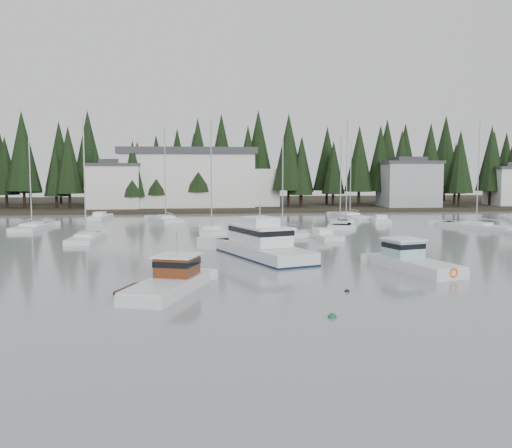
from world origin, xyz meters
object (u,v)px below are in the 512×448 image
at_px(house_west, 115,185).
at_px(runabout_1, 322,237).
at_px(harbor_inn, 199,178).
at_px(sailboat_3, 346,225).
at_px(sailboat_5, 166,220).
at_px(sailboat_9, 350,217).
at_px(runabout_3, 100,218).
at_px(sailboat_12, 340,226).
at_px(sailboat_7, 212,232).
at_px(sailboat_10, 476,228).
at_px(runabout_4, 381,221).
at_px(sailboat_8, 282,233).
at_px(lobster_boat_brown, 168,284).
at_px(cabin_cruiser_center, 262,248).
at_px(lobster_boat_teal, 413,263).
at_px(house_east_a, 409,183).
at_px(sailboat_2, 86,240).
at_px(sailboat_0, 32,229).

distance_m(house_west, runabout_1, 52.42).
distance_m(harbor_inn, sailboat_3, 39.47).
bearing_deg(sailboat_5, sailboat_9, -102.99).
bearing_deg(runabout_3, sailboat_12, -108.77).
xyz_separation_m(sailboat_7, sailboat_9, (21.90, 18.99, -0.01)).
height_order(harbor_inn, sailboat_9, sailboat_9).
xyz_separation_m(sailboat_3, sailboat_12, (-1.14, -1.26, -0.01)).
distance_m(sailboat_3, sailboat_10, 16.23).
xyz_separation_m(house_west, runabout_1, (27.84, -44.19, -4.52)).
relative_size(sailboat_5, runabout_4, 2.15).
relative_size(harbor_inn, sailboat_8, 2.58).
bearing_deg(sailboat_9, sailboat_12, 153.82).
bearing_deg(house_west, sailboat_10, -36.25).
bearing_deg(sailboat_5, sailboat_3, -130.34).
height_order(harbor_inn, sailboat_5, sailboat_5).
xyz_separation_m(house_west, lobster_boat_brown, (12.56, -70.02, -4.20)).
relative_size(lobster_boat_brown, sailboat_12, 0.69).
relative_size(house_west, runabout_4, 1.48).
xyz_separation_m(harbor_inn, lobster_boat_brown, (-2.48, -73.36, -5.32)).
relative_size(cabin_cruiser_center, lobster_boat_teal, 1.54).
bearing_deg(lobster_boat_brown, runabout_3, 33.15).
height_order(harbor_inn, sailboat_12, sailboat_12).
relative_size(house_east_a, runabout_4, 1.65).
relative_size(sailboat_7, sailboat_12, 1.10).
bearing_deg(sailboat_2, sailboat_0, 37.41).
bearing_deg(sailboat_10, sailboat_8, 73.47).
bearing_deg(house_east_a, runabout_4, -118.08).
distance_m(harbor_inn, sailboat_8, 44.51).
distance_m(house_west, runabout_4, 48.56).
bearing_deg(sailboat_3, sailboat_9, 0.75).
distance_m(house_west, sailboat_9, 42.50).
relative_size(sailboat_9, sailboat_10, 0.85).
bearing_deg(sailboat_10, lobster_boat_teal, 120.79).
xyz_separation_m(sailboat_0, runabout_4, (46.13, 4.46, 0.07)).
distance_m(sailboat_3, sailboat_5, 25.74).
relative_size(house_east_a, lobster_boat_teal, 1.30).
bearing_deg(runabout_3, sailboat_0, 163.12).
bearing_deg(sailboat_9, sailboat_5, 90.79).
bearing_deg(sailboat_10, sailboat_7, 67.31).
bearing_deg(sailboat_10, runabout_4, 19.58).
relative_size(harbor_inn, cabin_cruiser_center, 2.35).
distance_m(sailboat_3, sailboat_9, 12.97).
height_order(sailboat_0, runabout_3, sailboat_0).
relative_size(lobster_boat_brown, runabout_3, 1.22).
xyz_separation_m(sailboat_5, runabout_3, (-10.02, 4.52, 0.05)).
distance_m(sailboat_9, runabout_4, 8.69).
height_order(sailboat_0, sailboat_10, sailboat_10).
height_order(sailboat_2, runabout_4, sailboat_2).
bearing_deg(runabout_3, sailboat_10, -105.51).
xyz_separation_m(house_east_a, sailboat_5, (-43.98, -20.59, -4.82)).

